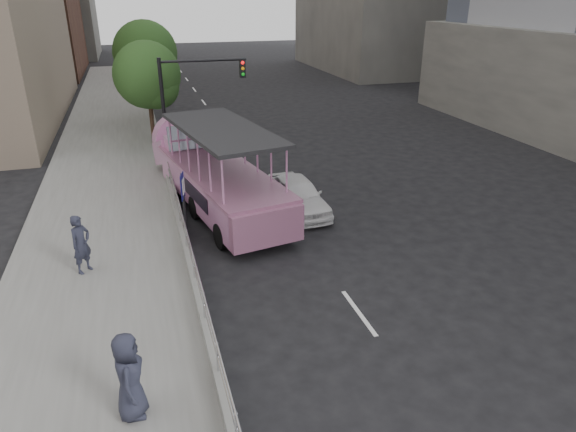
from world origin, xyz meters
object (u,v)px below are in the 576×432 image
(pedestrian_far, at_px, (129,376))
(pedestrian_near, at_px, (81,244))
(street_tree_far, at_px, (147,55))
(car, at_px, (297,195))
(traffic_signal, at_px, (188,94))
(street_tree_near, at_px, (149,78))
(parking_sign, at_px, (184,201))
(duck_boat, at_px, (212,173))

(pedestrian_far, bearing_deg, pedestrian_near, 17.33)
(pedestrian_far, height_order, street_tree_far, street_tree_far)
(car, height_order, traffic_signal, traffic_signal)
(traffic_signal, relative_size, street_tree_near, 0.91)
(parking_sign, relative_size, traffic_signal, 0.50)
(car, bearing_deg, duck_boat, 145.40)
(car, distance_m, pedestrian_near, 8.31)
(car, relative_size, parking_sign, 1.56)
(pedestrian_near, bearing_deg, street_tree_far, 34.75)
(car, xyz_separation_m, street_tree_far, (-4.60, 16.80, 3.61))
(duck_boat, relative_size, street_tree_far, 1.66)
(car, distance_m, street_tree_far, 17.79)
(car, bearing_deg, pedestrian_far, -127.16)
(car, relative_size, pedestrian_near, 2.26)
(car, bearing_deg, street_tree_near, 110.75)
(parking_sign, height_order, street_tree_near, street_tree_near)
(parking_sign, bearing_deg, car, 22.20)
(car, xyz_separation_m, street_tree_near, (-4.80, 10.80, 3.12))
(pedestrian_near, distance_m, traffic_signal, 11.69)
(pedestrian_far, bearing_deg, street_tree_far, 1.96)
(street_tree_near, height_order, street_tree_far, street_tree_far)
(pedestrian_near, relative_size, street_tree_near, 0.31)
(car, distance_m, traffic_signal, 8.51)
(street_tree_near, bearing_deg, pedestrian_far, -94.44)
(duck_boat, relative_size, pedestrian_near, 5.94)
(street_tree_far, bearing_deg, duck_boat, -83.97)
(duck_boat, distance_m, traffic_signal, 5.95)
(street_tree_near, bearing_deg, traffic_signal, -65.02)
(duck_boat, xyz_separation_m, car, (3.02, -1.84, -0.59))
(car, xyz_separation_m, pedestrian_near, (-7.66, -3.20, 0.51))
(duck_boat, distance_m, pedestrian_far, 11.81)
(pedestrian_near, distance_m, street_tree_near, 14.52)
(car, relative_size, street_tree_near, 0.71)
(car, height_order, street_tree_far, street_tree_far)
(parking_sign, distance_m, traffic_signal, 9.48)
(pedestrian_far, xyz_separation_m, traffic_signal, (3.17, 16.85, 2.27))
(car, height_order, pedestrian_far, pedestrian_far)
(duck_boat, relative_size, pedestrian_far, 5.73)
(traffic_signal, xyz_separation_m, street_tree_far, (-1.40, 9.43, 0.81))
(pedestrian_far, relative_size, parking_sign, 0.71)
(pedestrian_near, xyz_separation_m, street_tree_near, (2.85, 13.99, 2.62))
(car, height_order, pedestrian_near, pedestrian_near)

